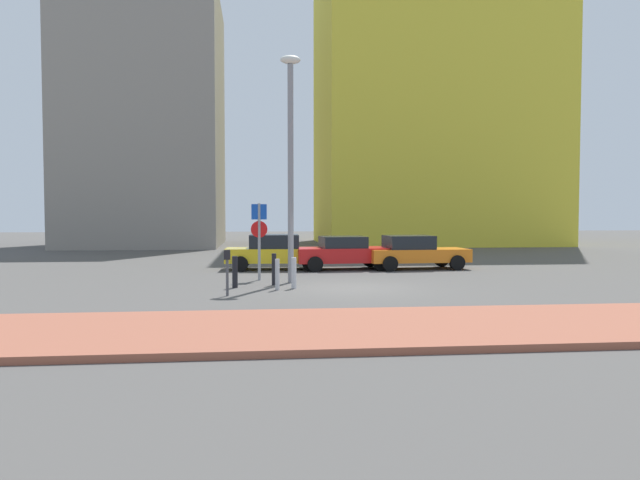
{
  "coord_description": "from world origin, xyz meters",
  "views": [
    {
      "loc": [
        -3.0,
        -18.64,
        2.4
      ],
      "look_at": [
        -0.82,
        1.79,
        1.47
      ],
      "focal_mm": 33.19,
      "sensor_mm": 36.0,
      "label": 1
    }
  ],
  "objects_px": {
    "parking_meter": "(227,266)",
    "street_lamp": "(291,151)",
    "traffic_bollard_edge": "(277,275)",
    "parked_car_orange": "(415,252)",
    "parked_car_yellow": "(275,251)",
    "parked_car_red": "(343,252)",
    "traffic_bollard_mid": "(274,269)",
    "traffic_bollard_far": "(235,272)",
    "parking_sign_post": "(259,232)",
    "traffic_bollard_near": "(294,273)"
  },
  "relations": [
    {
      "from": "parking_meter",
      "to": "street_lamp",
      "type": "xyz_separation_m",
      "value": [
        2.03,
        3.14,
        3.66
      ]
    },
    {
      "from": "parking_meter",
      "to": "traffic_bollard_edge",
      "type": "height_order",
      "value": "parking_meter"
    },
    {
      "from": "traffic_bollard_edge",
      "to": "parked_car_orange",
      "type": "bearing_deg",
      "value": 46.26
    },
    {
      "from": "parked_car_yellow",
      "to": "street_lamp",
      "type": "height_order",
      "value": "street_lamp"
    },
    {
      "from": "parked_car_red",
      "to": "traffic_bollard_mid",
      "type": "relative_size",
      "value": 3.96
    },
    {
      "from": "traffic_bollard_mid",
      "to": "street_lamp",
      "type": "bearing_deg",
      "value": 49.81
    },
    {
      "from": "traffic_bollard_edge",
      "to": "traffic_bollard_far",
      "type": "bearing_deg",
      "value": 152.19
    },
    {
      "from": "parked_car_orange",
      "to": "street_lamp",
      "type": "bearing_deg",
      "value": -141.52
    },
    {
      "from": "parked_car_red",
      "to": "traffic_bollard_mid",
      "type": "xyz_separation_m",
      "value": [
        -3.12,
        -5.3,
        -0.2
      ]
    },
    {
      "from": "parked_car_yellow",
      "to": "parking_sign_post",
      "type": "height_order",
      "value": "parking_sign_post"
    },
    {
      "from": "parking_meter",
      "to": "traffic_bollard_edge",
      "type": "relative_size",
      "value": 1.37
    },
    {
      "from": "parked_car_yellow",
      "to": "parking_sign_post",
      "type": "distance_m",
      "value": 4.19
    },
    {
      "from": "street_lamp",
      "to": "traffic_bollard_edge",
      "type": "relative_size",
      "value": 7.99
    },
    {
      "from": "parking_meter",
      "to": "traffic_bollard_mid",
      "type": "relative_size",
      "value": 1.26
    },
    {
      "from": "parking_meter",
      "to": "parked_car_orange",
      "type": "bearing_deg",
      "value": 44.87
    },
    {
      "from": "parking_sign_post",
      "to": "parking_meter",
      "type": "height_order",
      "value": "parking_sign_post"
    },
    {
      "from": "parking_sign_post",
      "to": "traffic_bollard_edge",
      "type": "bearing_deg",
      "value": -79.0
    },
    {
      "from": "parked_car_orange",
      "to": "traffic_bollard_near",
      "type": "height_order",
      "value": "parked_car_orange"
    },
    {
      "from": "parked_car_orange",
      "to": "traffic_bollard_far",
      "type": "relative_size",
      "value": 4.33
    },
    {
      "from": "parked_car_red",
      "to": "traffic_bollard_near",
      "type": "height_order",
      "value": "parked_car_red"
    },
    {
      "from": "parked_car_orange",
      "to": "traffic_bollard_far",
      "type": "xyz_separation_m",
      "value": [
        -7.48,
        -5.7,
        -0.23
      ]
    },
    {
      "from": "traffic_bollard_near",
      "to": "traffic_bollard_far",
      "type": "distance_m",
      "value": 1.92
    },
    {
      "from": "parked_car_orange",
      "to": "traffic_bollard_far",
      "type": "bearing_deg",
      "value": -142.68
    },
    {
      "from": "parked_car_red",
      "to": "parked_car_orange",
      "type": "xyz_separation_m",
      "value": [
        3.08,
        -0.14,
        0.0
      ]
    },
    {
      "from": "parked_car_red",
      "to": "traffic_bollard_mid",
      "type": "distance_m",
      "value": 6.16
    },
    {
      "from": "street_lamp",
      "to": "traffic_bollard_near",
      "type": "xyz_separation_m",
      "value": [
        0.01,
        -1.64,
        -4.04
      ]
    },
    {
      "from": "traffic_bollard_mid",
      "to": "traffic_bollard_edge",
      "type": "distance_m",
      "value": 1.25
    },
    {
      "from": "traffic_bollard_near",
      "to": "traffic_bollard_mid",
      "type": "relative_size",
      "value": 0.93
    },
    {
      "from": "parking_sign_post",
      "to": "traffic_bollard_far",
      "type": "relative_size",
      "value": 2.7
    },
    {
      "from": "parking_meter",
      "to": "traffic_bollard_far",
      "type": "xyz_separation_m",
      "value": [
        0.15,
        1.89,
        -0.36
      ]
    },
    {
      "from": "street_lamp",
      "to": "traffic_bollard_edge",
      "type": "distance_m",
      "value": 4.53
    },
    {
      "from": "parked_car_yellow",
      "to": "parking_meter",
      "type": "bearing_deg",
      "value": -101.47
    },
    {
      "from": "parked_car_yellow",
      "to": "traffic_bollard_near",
      "type": "distance_m",
      "value": 6.56
    },
    {
      "from": "parking_meter",
      "to": "parking_sign_post",
      "type": "bearing_deg",
      "value": 76.83
    },
    {
      "from": "parked_car_orange",
      "to": "parking_sign_post",
      "type": "xyz_separation_m",
      "value": [
        -6.68,
        -3.57,
        0.99
      ]
    },
    {
      "from": "parked_car_orange",
      "to": "parked_car_red",
      "type": "bearing_deg",
      "value": 177.44
    },
    {
      "from": "parked_car_red",
      "to": "parking_meter",
      "type": "relative_size",
      "value": 3.15
    },
    {
      "from": "parked_car_yellow",
      "to": "parked_car_orange",
      "type": "height_order",
      "value": "parked_car_yellow"
    },
    {
      "from": "parked_car_red",
      "to": "parking_meter",
      "type": "height_order",
      "value": "parked_car_red"
    },
    {
      "from": "parked_car_yellow",
      "to": "traffic_bollard_edge",
      "type": "xyz_separation_m",
      "value": [
        -0.14,
        -6.86,
        -0.28
      ]
    },
    {
      "from": "traffic_bollard_mid",
      "to": "parked_car_red",
      "type": "bearing_deg",
      "value": 59.51
    },
    {
      "from": "parking_meter",
      "to": "street_lamp",
      "type": "distance_m",
      "value": 5.23
    },
    {
      "from": "traffic_bollard_mid",
      "to": "parked_car_yellow",
      "type": "bearing_deg",
      "value": 87.88
    },
    {
      "from": "traffic_bollard_far",
      "to": "street_lamp",
      "type": "bearing_deg",
      "value": 33.64
    },
    {
      "from": "parked_car_yellow",
      "to": "traffic_bollard_near",
      "type": "xyz_separation_m",
      "value": [
        0.4,
        -6.54,
        -0.28
      ]
    },
    {
      "from": "parked_car_red",
      "to": "traffic_bollard_far",
      "type": "relative_size",
      "value": 4.13
    },
    {
      "from": "street_lamp",
      "to": "parked_car_red",
      "type": "bearing_deg",
      "value": 61.23
    },
    {
      "from": "traffic_bollard_near",
      "to": "traffic_bollard_far",
      "type": "height_order",
      "value": "traffic_bollard_far"
    },
    {
      "from": "traffic_bollard_near",
      "to": "parked_car_yellow",
      "type": "bearing_deg",
      "value": 93.5
    },
    {
      "from": "parked_car_yellow",
      "to": "parking_sign_post",
      "type": "bearing_deg",
      "value": -99.75
    }
  ]
}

